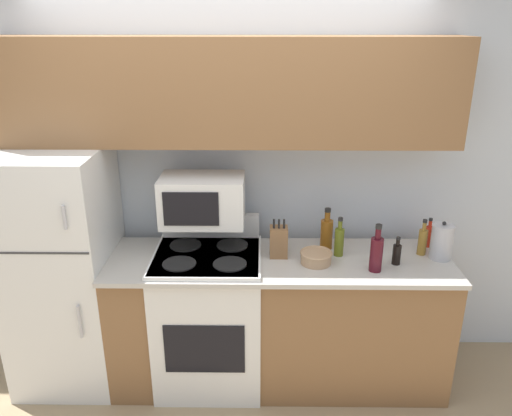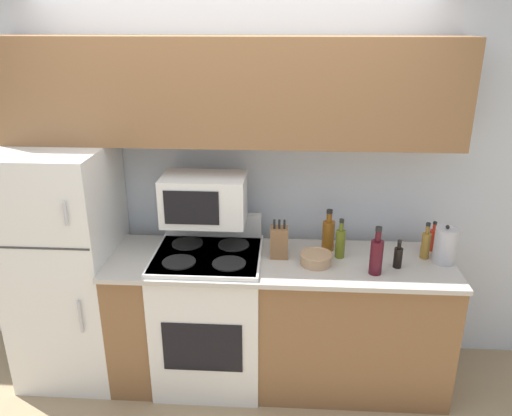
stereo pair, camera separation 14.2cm
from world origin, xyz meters
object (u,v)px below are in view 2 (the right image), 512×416
(refrigerator, at_px, (68,265))
(bottle_soy_sauce, at_px, (398,257))
(bottle_olive_oil, at_px, (340,242))
(kettle, at_px, (445,246))
(bottle_whiskey, at_px, (328,234))
(bottle_wine_red, at_px, (376,255))
(bottle_hot_sauce, at_px, (433,239))
(microwave, at_px, (204,199))
(bowl, at_px, (316,258))
(stove, at_px, (210,315))
(knife_block, at_px, (279,242))
(bottle_vinegar, at_px, (426,244))

(refrigerator, distance_m, bottle_soy_sauce, 2.14)
(bottle_olive_oil, relative_size, bottle_soy_sauce, 1.44)
(kettle, bearing_deg, bottle_whiskey, 168.81)
(bottle_wine_red, height_order, bottle_hot_sauce, bottle_wine_red)
(bottle_olive_oil, bearing_deg, microwave, 174.92)
(bowl, xyz_separation_m, kettle, (0.79, 0.08, 0.07))
(refrigerator, height_order, kettle, refrigerator)
(bottle_soy_sauce, bearing_deg, refrigerator, 176.89)
(stove, distance_m, bottle_hot_sauce, 1.55)
(bowl, xyz_separation_m, bottle_hot_sauce, (0.77, 0.25, 0.04))
(refrigerator, xyz_separation_m, bowl, (1.63, -0.11, 0.15))
(bottle_hot_sauce, height_order, bottle_whiskey, bottle_whiskey)
(stove, relative_size, knife_block, 4.29)
(microwave, height_order, bottle_soy_sauce, microwave)
(bottle_wine_red, xyz_separation_m, bottle_hot_sauce, (0.42, 0.35, -0.04))
(microwave, distance_m, bottle_whiskey, 0.84)
(bowl, distance_m, bottle_whiskey, 0.24)
(stove, relative_size, bottle_wine_red, 3.68)
(bottle_vinegar, bearing_deg, bottle_soy_sauce, -144.74)
(kettle, bearing_deg, bottle_hot_sauce, 97.20)
(refrigerator, relative_size, bottle_wine_red, 5.34)
(knife_block, distance_m, bottle_whiskey, 0.34)
(bottle_olive_oil, bearing_deg, bowl, -144.70)
(knife_block, height_order, bottle_olive_oil, bottle_olive_oil)
(refrigerator, xyz_separation_m, bottle_olive_oil, (1.79, 0.00, 0.22))
(bottle_wine_red, relative_size, bottle_olive_oil, 1.15)
(stove, height_order, kettle, kettle)
(microwave, bearing_deg, refrigerator, -175.09)
(bottle_soy_sauce, xyz_separation_m, kettle, (0.30, 0.08, 0.04))
(bottle_hot_sauce, xyz_separation_m, bottle_whiskey, (-0.68, -0.04, 0.03))
(bottle_whiskey, bearing_deg, refrigerator, -176.41)
(knife_block, xyz_separation_m, bottle_whiskey, (0.32, 0.12, 0.01))
(stove, relative_size, bowl, 5.45)
(stove, relative_size, bottle_whiskey, 3.94)
(bottle_wine_red, bearing_deg, refrigerator, 174.11)
(microwave, bearing_deg, bottle_vinegar, -2.24)
(bottle_soy_sauce, bearing_deg, bottle_hot_sauce, 43.23)
(bowl, relative_size, bottle_whiskey, 0.72)
(bottle_soy_sauce, bearing_deg, bottle_vinegar, 35.26)
(bottle_wine_red, relative_size, bottle_hot_sauce, 1.50)
(bottle_soy_sauce, bearing_deg, microwave, 170.86)
(refrigerator, relative_size, bottle_hot_sauce, 8.02)
(microwave, xyz_separation_m, bottle_soy_sauce, (1.21, -0.19, -0.27))
(stove, height_order, bottle_olive_oil, bottle_olive_oil)
(bottle_soy_sauce, bearing_deg, bottle_whiskey, 151.16)
(microwave, relative_size, bottle_olive_oil, 2.03)
(knife_block, bearing_deg, bottle_olive_oil, 2.21)
(bottle_hot_sauce, distance_m, kettle, 0.18)
(kettle, bearing_deg, knife_block, 178.99)
(bottle_wine_red, height_order, bottle_soy_sauce, bottle_wine_red)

